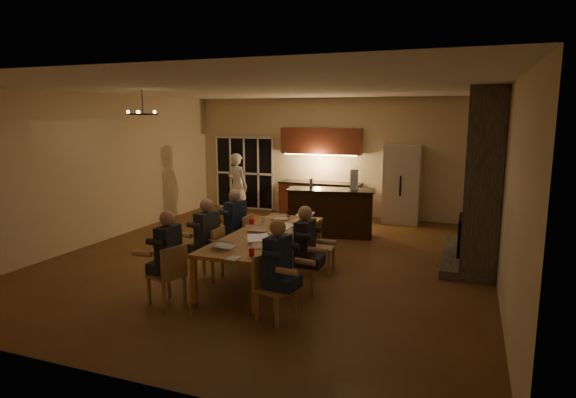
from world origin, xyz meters
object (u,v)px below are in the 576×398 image
(laptop_f, at_px, (303,216))
(plate_near, at_px, (271,243))
(person_left_near, at_px, (169,257))
(bar_blender, at_px, (354,180))
(chandelier, at_px, (143,114))
(redcup_mid, at_px, (252,222))
(chair_right_near, at_px, (276,289))
(redcup_near, at_px, (252,252))
(chair_right_mid, at_px, (300,266))
(plate_left, at_px, (223,245))
(chair_left_near, at_px, (166,274))
(chair_right_far, at_px, (321,247))
(person_left_mid, at_px, (207,239))
(laptop_c, at_px, (258,225))
(can_silver, at_px, (250,240))
(person_right_near, at_px, (278,270))
(dining_table, at_px, (266,255))
(can_right, at_px, (294,227))
(chair_left_far, at_px, (238,238))
(standing_person, at_px, (237,186))
(bar_bottle, at_px, (311,183))
(bar_island, at_px, (331,212))
(mug_mid, at_px, (279,225))
(laptop_b, at_px, (259,240))
(person_left_far, at_px, (235,226))
(laptop_e, at_px, (281,213))
(can_cola, at_px, (288,213))
(laptop_a, at_px, (224,240))
(plate_far, at_px, (302,225))
(chair_left_mid, at_px, (208,253))
(laptop_d, at_px, (279,228))
(mug_back, at_px, (263,219))
(refrigerator, at_px, (402,184))
(mug_front, at_px, (253,237))

(laptop_f, bearing_deg, plate_near, -78.84)
(person_left_near, relative_size, bar_blender, 3.04)
(chandelier, relative_size, redcup_mid, 4.61)
(chair_right_near, xyz_separation_m, redcup_near, (-0.49, 0.31, 0.37))
(chair_right_mid, bearing_deg, plate_near, 74.88)
(plate_left, bearing_deg, redcup_near, -28.93)
(chair_left_near, bearing_deg, chair_right_far, 161.38)
(person_left_mid, relative_size, chandelier, 2.49)
(laptop_c, bearing_deg, can_silver, 100.24)
(person_right_near, bearing_deg, chair_left_near, 101.76)
(dining_table, distance_m, can_right, 0.68)
(chair_left_far, relative_size, standing_person, 0.51)
(chair_right_near, bearing_deg, chair_right_far, 20.72)
(bar_bottle, bearing_deg, redcup_mid, -96.77)
(laptop_f, distance_m, bar_blender, 2.22)
(bar_island, height_order, mug_mid, bar_island)
(standing_person, xyz_separation_m, bar_blender, (3.40, -0.93, 0.44))
(chair_right_near, bearing_deg, mug_mid, 40.62)
(redcup_near, bearing_deg, mug_mid, 99.70)
(laptop_b, bearing_deg, plate_near, 41.26)
(bar_island, xyz_separation_m, person_left_far, (-1.14, -2.54, 0.15))
(can_right, bearing_deg, chair_left_far, 168.31)
(person_right_near, height_order, laptop_e, person_right_near)
(laptop_c, relative_size, mug_mid, 3.20)
(chair_left_far, relative_size, can_cola, 7.42)
(bar_bottle, bearing_deg, chair_left_far, -105.29)
(chandelier, relative_size, laptop_a, 1.73)
(can_right, xyz_separation_m, plate_near, (-0.02, -0.97, -0.05))
(chair_right_far, distance_m, laptop_b, 1.59)
(chandelier, distance_m, laptop_c, 3.04)
(bar_island, relative_size, bar_blender, 4.35)
(plate_near, bearing_deg, laptop_c, 127.81)
(person_left_mid, xyz_separation_m, can_right, (1.21, 0.88, 0.12))
(laptop_e, relative_size, plate_far, 1.29)
(chair_left_mid, bearing_deg, bar_island, 161.15)
(laptop_e, distance_m, redcup_mid, 0.74)
(can_silver, relative_size, plate_near, 0.52)
(person_right_near, distance_m, redcup_near, 0.57)
(can_silver, bearing_deg, person_left_mid, 166.93)
(person_left_mid, distance_m, laptop_d, 1.21)
(chandelier, height_order, redcup_mid, chandelier)
(plate_near, bearing_deg, chair_left_mid, 174.66)
(laptop_a, bearing_deg, chandelier, -27.24)
(chair_left_mid, xyz_separation_m, laptop_f, (1.14, 1.59, 0.42))
(person_right_near, bearing_deg, can_silver, 52.23)
(bar_island, distance_m, chair_right_mid, 3.74)
(mug_back, relative_size, can_cola, 0.83)
(refrigerator, distance_m, mug_front, 5.79)
(laptop_e, height_order, mug_front, laptop_e)
(chair_right_mid, bearing_deg, standing_person, 18.51)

